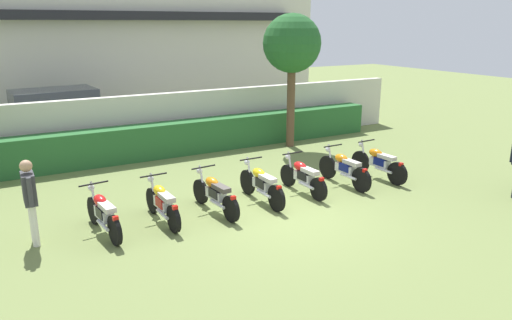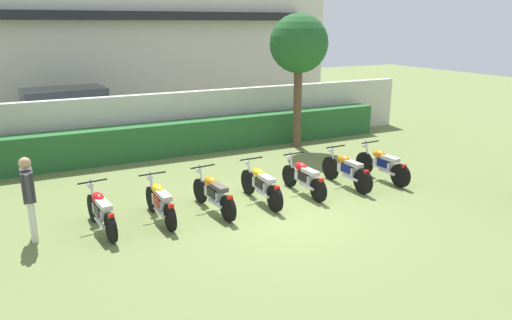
% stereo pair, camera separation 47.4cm
% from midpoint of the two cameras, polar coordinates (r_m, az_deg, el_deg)
% --- Properties ---
extents(ground, '(60.00, 60.00, 0.00)m').
position_cam_midpoint_polar(ground, '(10.61, 2.17, -6.62)').
color(ground, olive).
extents(building, '(18.67, 6.50, 8.25)m').
position_cam_midpoint_polar(building, '(24.28, -17.66, 15.38)').
color(building, beige).
rests_on(building, ground).
extents(compound_wall, '(17.74, 0.30, 1.90)m').
position_cam_midpoint_polar(compound_wall, '(16.21, -10.24, 4.60)').
color(compound_wall, beige).
rests_on(compound_wall, ground).
extents(hedge_row, '(14.19, 0.70, 1.06)m').
position_cam_midpoint_polar(hedge_row, '(15.65, -9.32, 2.67)').
color(hedge_row, '#28602D').
rests_on(hedge_row, ground).
extents(parked_car, '(4.64, 2.38, 1.89)m').
position_cam_midpoint_polar(parked_car, '(18.27, -22.92, 4.82)').
color(parked_car, navy).
rests_on(parked_car, ground).
extents(tree_far_side, '(1.91, 1.91, 4.40)m').
position_cam_midpoint_polar(tree_far_side, '(16.05, 3.44, 13.49)').
color(tree_far_side, brown).
rests_on(tree_far_side, ground).
extents(motorcycle_in_row_0, '(0.60, 1.83, 0.95)m').
position_cam_midpoint_polar(motorcycle_in_row_0, '(10.11, -19.03, -6.00)').
color(motorcycle_in_row_0, black).
rests_on(motorcycle_in_row_0, ground).
extents(motorcycle_in_row_1, '(0.60, 1.80, 0.94)m').
position_cam_midpoint_polar(motorcycle_in_row_1, '(10.35, -12.40, -4.99)').
color(motorcycle_in_row_1, black).
rests_on(motorcycle_in_row_1, ground).
extents(motorcycle_in_row_2, '(0.60, 1.91, 0.95)m').
position_cam_midpoint_polar(motorcycle_in_row_2, '(10.69, -6.17, -4.00)').
color(motorcycle_in_row_2, black).
rests_on(motorcycle_in_row_2, ground).
extents(motorcycle_in_row_3, '(0.60, 1.94, 0.96)m').
position_cam_midpoint_polar(motorcycle_in_row_3, '(11.22, -0.56, -2.88)').
color(motorcycle_in_row_3, black).
rests_on(motorcycle_in_row_3, ground).
extents(motorcycle_in_row_4, '(0.60, 1.83, 0.94)m').
position_cam_midpoint_polar(motorcycle_in_row_4, '(11.84, 4.47, -1.96)').
color(motorcycle_in_row_4, black).
rests_on(motorcycle_in_row_4, ground).
extents(motorcycle_in_row_5, '(0.60, 1.94, 0.97)m').
position_cam_midpoint_polar(motorcycle_in_row_5, '(12.57, 9.40, -0.99)').
color(motorcycle_in_row_5, black).
rests_on(motorcycle_in_row_5, ground).
extents(motorcycle_in_row_6, '(0.60, 1.96, 0.97)m').
position_cam_midpoint_polar(motorcycle_in_row_6, '(13.29, 13.40, -0.30)').
color(motorcycle_in_row_6, black).
rests_on(motorcycle_in_row_6, ground).
extents(inspector_person, '(0.22, 0.67, 1.67)m').
position_cam_midpoint_polar(inspector_person, '(9.99, -26.56, -3.78)').
color(inspector_person, silver).
rests_on(inspector_person, ground).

